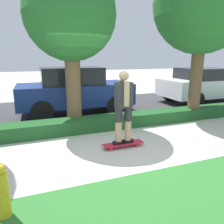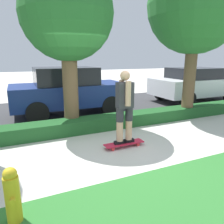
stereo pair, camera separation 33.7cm
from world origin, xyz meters
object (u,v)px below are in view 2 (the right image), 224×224
(parked_car_middle, at_px, (69,90))
(fire_hydrant, at_px, (12,195))
(tree_far, at_px, (196,6))
(tree_mid, at_px, (67,16))
(parked_car_rear, at_px, (195,84))
(skateboard, at_px, (124,144))
(skater_person, at_px, (125,106))

(parked_car_middle, bearing_deg, fire_hydrant, -110.04)
(tree_far, distance_m, parked_car_middle, 4.88)
(tree_mid, distance_m, fire_hydrant, 4.46)
(parked_car_rear, height_order, fire_hydrant, parked_car_rear)
(skateboard, height_order, parked_car_middle, parked_car_middle)
(tree_far, distance_m, parked_car_rear, 4.14)
(tree_far, relative_size, parked_car_middle, 1.26)
(skater_person, bearing_deg, skateboard, 0.00)
(skater_person, distance_m, tree_mid, 2.78)
(skater_person, bearing_deg, fire_hydrant, -146.92)
(tree_mid, distance_m, parked_car_middle, 2.82)
(skater_person, distance_m, fire_hydrant, 2.82)
(parked_car_middle, bearing_deg, skateboard, -82.85)
(skater_person, height_order, tree_mid, tree_mid)
(skater_person, bearing_deg, parked_car_rear, 32.14)
(skater_person, distance_m, parked_car_middle, 3.55)
(parked_car_middle, relative_size, fire_hydrant, 5.41)
(skater_person, relative_size, fire_hydrant, 2.21)
(skateboard, bearing_deg, tree_far, 23.88)
(skateboard, bearing_deg, skater_person, 180.00)
(skater_person, xyz_separation_m, tree_mid, (-0.75, 1.74, 2.04))
(parked_car_middle, bearing_deg, tree_far, -30.52)
(tree_mid, xyz_separation_m, parked_car_middle, (0.37, 1.79, -2.14))
(parked_car_rear, distance_m, fire_hydrant, 9.25)
(tree_far, height_order, fire_hydrant, tree_far)
(parked_car_rear, bearing_deg, fire_hydrant, -146.89)
(skater_person, distance_m, parked_car_rear, 6.48)
(parked_car_middle, height_order, fire_hydrant, parked_car_middle)
(parked_car_rear, bearing_deg, tree_mid, -163.96)
(parked_car_middle, relative_size, parked_car_rear, 0.99)
(tree_far, bearing_deg, parked_car_middle, 148.53)
(tree_far, xyz_separation_m, fire_hydrant, (-5.43, -2.89, -3.13))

